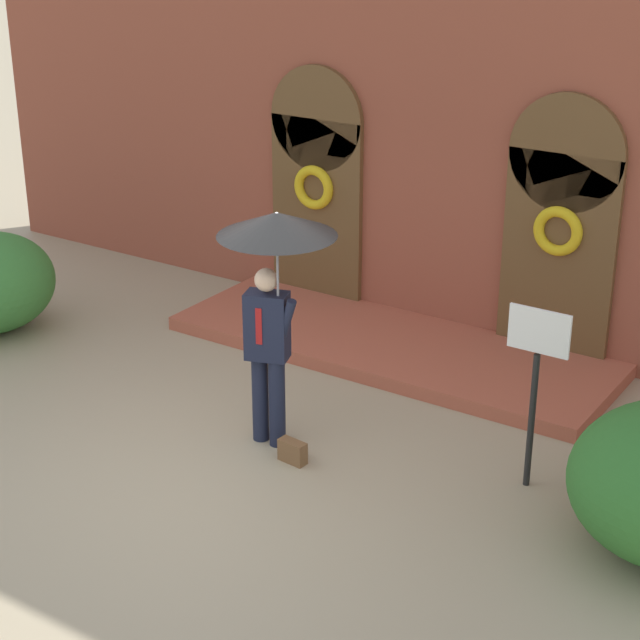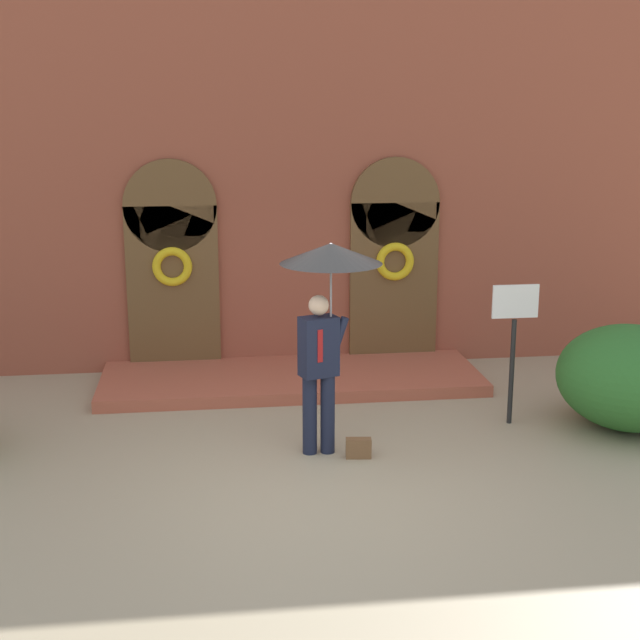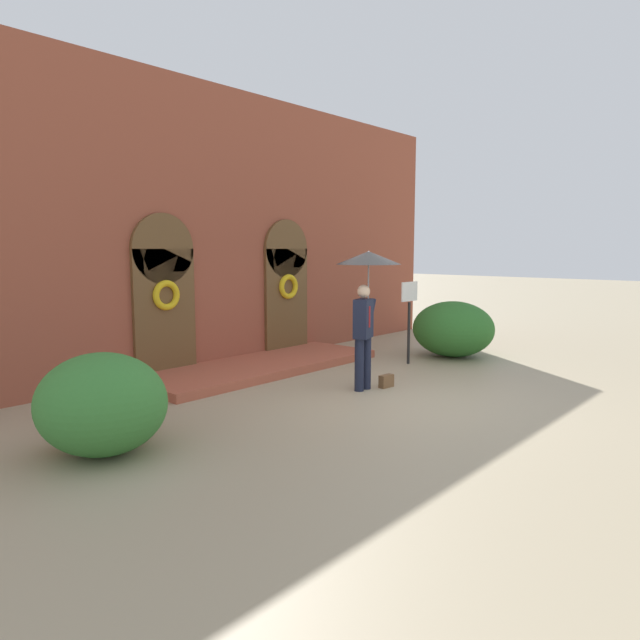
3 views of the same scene
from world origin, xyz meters
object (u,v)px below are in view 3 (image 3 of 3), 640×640
(person_with_umbrella, at_px, (367,278))
(shrub_right, at_px, (453,329))
(shrub_left, at_px, (102,404))
(handbag, at_px, (386,381))
(sign_post, at_px, (409,309))

(person_with_umbrella, bearing_deg, shrub_right, 5.42)
(person_with_umbrella, relative_size, shrub_left, 1.50)
(person_with_umbrella, height_order, handbag, person_with_umbrella)
(shrub_right, bearing_deg, handbag, -170.75)
(shrub_left, distance_m, shrub_right, 8.25)
(handbag, bearing_deg, shrub_left, 178.59)
(sign_post, bearing_deg, shrub_left, -178.41)
(shrub_right, bearing_deg, sign_post, 168.04)
(handbag, distance_m, shrub_right, 3.46)
(handbag, relative_size, shrub_left, 0.18)
(handbag, relative_size, shrub_right, 0.15)
(handbag, xyz_separation_m, shrub_left, (-4.87, 0.65, 0.49))
(shrub_left, bearing_deg, shrub_right, -0.69)
(handbag, height_order, sign_post, sign_post)
(handbag, height_order, shrub_right, shrub_right)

